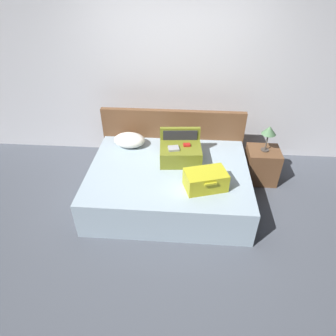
{
  "coord_description": "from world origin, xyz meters",
  "views": [
    {
      "loc": [
        0.22,
        -2.61,
        2.69
      ],
      "look_at": [
        0.0,
        0.29,
        0.58
      ],
      "focal_mm": 31.58,
      "sensor_mm": 36.0,
      "label": 1
    }
  ],
  "objects_px": {
    "nightstand": "(261,165)",
    "table_lamp": "(269,131)",
    "hard_case_medium": "(206,180)",
    "hard_case_large": "(180,152)",
    "bed": "(169,184)",
    "pillow_near_headboard": "(129,140)"
  },
  "relations": [
    {
      "from": "bed",
      "to": "nightstand",
      "type": "xyz_separation_m",
      "value": [
        1.29,
        0.51,
        0.01
      ]
    },
    {
      "from": "hard_case_medium",
      "to": "nightstand",
      "type": "height_order",
      "value": "hard_case_medium"
    },
    {
      "from": "table_lamp",
      "to": "hard_case_large",
      "type": "bearing_deg",
      "value": -165.52
    },
    {
      "from": "hard_case_medium",
      "to": "nightstand",
      "type": "relative_size",
      "value": 1.06
    },
    {
      "from": "pillow_near_headboard",
      "to": "nightstand",
      "type": "height_order",
      "value": "pillow_near_headboard"
    },
    {
      "from": "hard_case_large",
      "to": "nightstand",
      "type": "xyz_separation_m",
      "value": [
        1.16,
        0.3,
        -0.36
      ]
    },
    {
      "from": "nightstand",
      "to": "table_lamp",
      "type": "height_order",
      "value": "table_lamp"
    },
    {
      "from": "pillow_near_headboard",
      "to": "table_lamp",
      "type": "distance_m",
      "value": 1.9
    },
    {
      "from": "hard_case_large",
      "to": "pillow_near_headboard",
      "type": "distance_m",
      "value": 0.79
    },
    {
      "from": "nightstand",
      "to": "table_lamp",
      "type": "relative_size",
      "value": 1.36
    },
    {
      "from": "pillow_near_headboard",
      "to": "nightstand",
      "type": "bearing_deg",
      "value": -0.2
    },
    {
      "from": "bed",
      "to": "hard_case_large",
      "type": "xyz_separation_m",
      "value": [
        0.14,
        0.22,
        0.37
      ]
    },
    {
      "from": "bed",
      "to": "nightstand",
      "type": "distance_m",
      "value": 1.39
    },
    {
      "from": "bed",
      "to": "hard_case_medium",
      "type": "height_order",
      "value": "hard_case_medium"
    },
    {
      "from": "nightstand",
      "to": "pillow_near_headboard",
      "type": "bearing_deg",
      "value": 179.8
    },
    {
      "from": "nightstand",
      "to": "table_lamp",
      "type": "distance_m",
      "value": 0.55
    },
    {
      "from": "hard_case_medium",
      "to": "table_lamp",
      "type": "height_order",
      "value": "table_lamp"
    },
    {
      "from": "hard_case_medium",
      "to": "hard_case_large",
      "type": "bearing_deg",
      "value": 102.63
    },
    {
      "from": "hard_case_large",
      "to": "nightstand",
      "type": "bearing_deg",
      "value": 9.69
    },
    {
      "from": "bed",
      "to": "table_lamp",
      "type": "distance_m",
      "value": 1.5
    },
    {
      "from": "table_lamp",
      "to": "bed",
      "type": "bearing_deg",
      "value": -158.28
    },
    {
      "from": "bed",
      "to": "hard_case_medium",
      "type": "distance_m",
      "value": 0.66
    }
  ]
}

